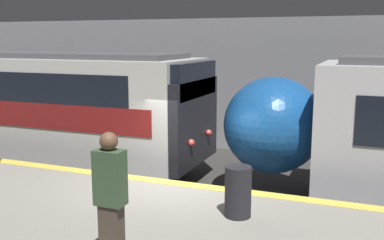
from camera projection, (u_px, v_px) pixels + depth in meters
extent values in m
plane|color=#33302D|center=(174.00, 226.00, 9.49)|extent=(120.00, 120.00, 0.00)
cube|color=#EAD14C|center=(171.00, 182.00, 9.17)|extent=(40.00, 0.30, 0.01)
cube|color=#939399|center=(256.00, 86.00, 15.46)|extent=(50.00, 0.15, 4.61)
ellipsoid|color=#195199|center=(273.00, 125.00, 11.02)|extent=(2.42, 2.67, 2.36)
sphere|color=#F2EFCC|center=(236.00, 138.00, 11.44)|extent=(0.20, 0.20, 0.20)
cube|color=black|center=(195.00, 122.00, 11.79)|extent=(0.25, 2.84, 2.25)
cube|color=black|center=(195.00, 80.00, 11.59)|extent=(0.25, 2.55, 0.90)
sphere|color=#EA4C42|center=(191.00, 143.00, 11.21)|extent=(0.18, 0.18, 0.18)
sphere|color=#EA4C42|center=(209.00, 133.00, 12.40)|extent=(0.18, 0.18, 0.18)
cube|color=#473D33|center=(112.00, 235.00, 5.78)|extent=(0.28, 0.20, 0.82)
cube|color=#3D5638|center=(110.00, 178.00, 5.64)|extent=(0.38, 0.24, 0.71)
sphere|color=brown|center=(109.00, 141.00, 5.56)|extent=(0.23, 0.23, 0.23)
cylinder|color=#232328|center=(238.00, 192.00, 7.37)|extent=(0.44, 0.44, 0.85)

